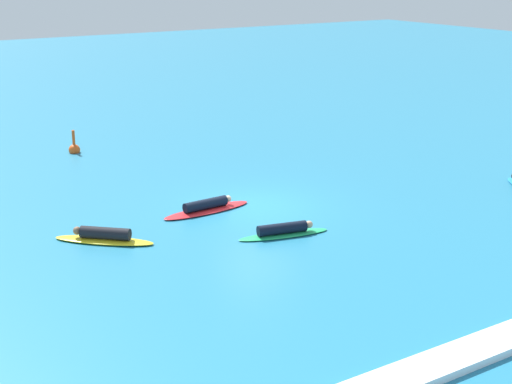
{
  "coord_description": "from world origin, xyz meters",
  "views": [
    {
      "loc": [
        -12.76,
        -20.09,
        7.91
      ],
      "look_at": [
        0.0,
        0.0,
        0.5
      ],
      "focal_mm": 52.32,
      "sensor_mm": 36.0,
      "label": 1
    }
  ],
  "objects": [
    {
      "name": "ground_plane",
      "position": [
        0.0,
        0.0,
        0.0
      ],
      "size": [
        120.0,
        120.0,
        0.0
      ],
      "primitive_type": "plane",
      "color": "teal",
      "rests_on": "ground"
    },
    {
      "name": "surfer_on_green_board",
      "position": [
        -0.81,
        -2.82,
        0.16
      ],
      "size": [
        2.91,
        1.22,
        0.4
      ],
      "rotation": [
        0.0,
        0.0,
        6.06
      ],
      "color": "#23B266",
      "rests_on": "ground_plane"
    },
    {
      "name": "surfer_on_red_board",
      "position": [
        -1.66,
        0.4,
        0.14
      ],
      "size": [
        3.23,
        0.96,
        0.43
      ],
      "rotation": [
        0.0,
        0.0,
        0.06
      ],
      "color": "red",
      "rests_on": "ground_plane"
    },
    {
      "name": "surfer_on_yellow_board",
      "position": [
        -5.56,
        -0.42,
        0.17
      ],
      "size": [
        2.69,
        2.55,
        0.46
      ],
      "rotation": [
        0.0,
        0.0,
        2.4
      ],
      "color": "yellow",
      "rests_on": "ground_plane"
    },
    {
      "name": "marker_buoy",
      "position": [
        -2.68,
        10.34,
        0.16
      ],
      "size": [
        0.49,
        0.49,
        1.11
      ],
      "color": "#E55119",
      "rests_on": "ground_plane"
    }
  ]
}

